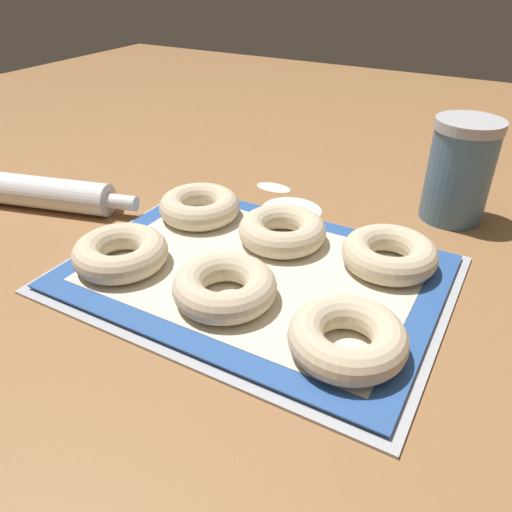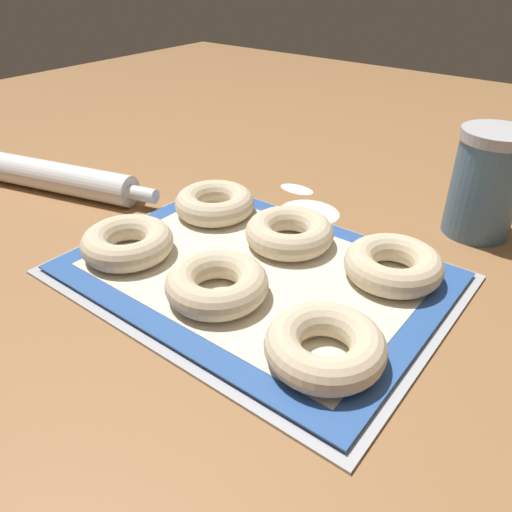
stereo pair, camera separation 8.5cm
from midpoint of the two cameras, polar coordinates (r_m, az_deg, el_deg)
name	(u,v)px [view 1 (the left image)]	position (r m, az deg, el deg)	size (l,w,h in m)	color
ground_plane	(250,275)	(0.69, -4.17, -2.29)	(2.80, 2.80, 0.00)	olive
baking_tray	(256,273)	(0.68, -3.54, -2.05)	(0.50, 0.38, 0.01)	#B2B5BA
baking_mat	(256,269)	(0.68, -3.56, -1.67)	(0.48, 0.35, 0.00)	#2D569E
bagel_front_left	(121,253)	(0.71, -18.56, 0.25)	(0.13, 0.13, 0.04)	beige
bagel_front_center	(225,287)	(0.61, -7.56, -3.65)	(0.13, 0.13, 0.04)	beige
bagel_front_right	(347,338)	(0.54, 5.98, -9.49)	(0.13, 0.13, 0.04)	beige
bagel_back_left	(200,206)	(0.81, -9.48, 5.54)	(0.13, 0.13, 0.04)	beige
bagel_back_center	(282,230)	(0.73, -0.30, 2.84)	(0.13, 0.13, 0.04)	beige
bagel_back_right	(389,254)	(0.69, 11.64, 0.11)	(0.13, 0.13, 0.04)	beige
flour_canister	(460,171)	(0.84, 19.64, 9.09)	(0.10, 0.10, 0.16)	slate
rolling_pin	(17,190)	(0.98, -27.92, 6.63)	(0.44, 0.14, 0.05)	silver
flour_patch_near	(274,187)	(0.94, -0.57, 7.85)	(0.07, 0.04, 0.00)	white
flour_patch_far	(292,208)	(0.86, 1.31, 5.38)	(0.10, 0.09, 0.00)	white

